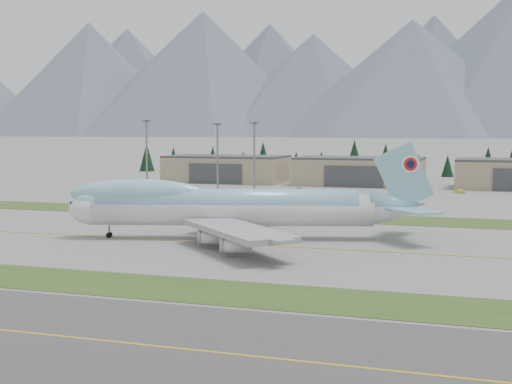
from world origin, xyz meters
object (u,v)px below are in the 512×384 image
(boeing_747_freighter, at_px, (229,206))
(service_vehicle_a, at_px, (299,189))
(hangar_center, at_px, (360,171))
(service_vehicle_b, at_px, (460,193))
(hangar_left, at_px, (227,169))

(boeing_747_freighter, distance_m, service_vehicle_a, 117.55)
(service_vehicle_a, bearing_deg, hangar_center, 58.59)
(service_vehicle_a, xyz_separation_m, service_vehicle_b, (55.66, 2.06, 0.00))
(boeing_747_freighter, distance_m, service_vehicle_b, 124.73)
(boeing_747_freighter, relative_size, service_vehicle_a, 21.11)
(boeing_747_freighter, relative_size, service_vehicle_b, 17.82)
(hangar_center, distance_m, service_vehicle_b, 46.47)
(boeing_747_freighter, height_order, hangar_left, boeing_747_freighter)
(service_vehicle_b, bearing_deg, boeing_747_freighter, -173.76)
(hangar_center, bearing_deg, service_vehicle_b, -33.33)
(boeing_747_freighter, height_order, service_vehicle_b, boeing_747_freighter)
(service_vehicle_a, distance_m, service_vehicle_b, 55.70)
(hangar_left, height_order, hangar_center, same)
(service_vehicle_b, bearing_deg, hangar_center, 81.20)
(service_vehicle_a, bearing_deg, hangar_left, 144.64)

